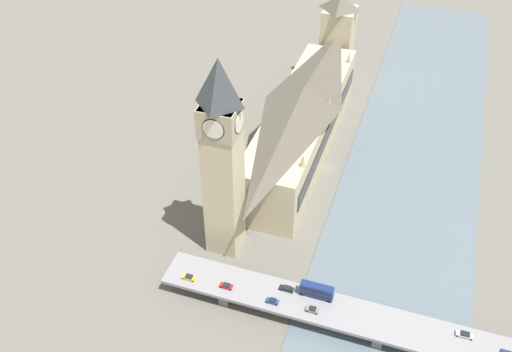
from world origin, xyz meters
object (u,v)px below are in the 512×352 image
at_px(clock_tower, 222,156).
at_px(car_southbound_tail, 287,288).
at_px(car_northbound_lead, 273,301).
at_px(car_southbound_lead, 312,309).
at_px(double_decker_bus_mid, 317,290).
at_px(car_southbound_mid, 226,286).
at_px(parliament_hall, 302,121).
at_px(road_bridge, 381,325).
at_px(car_northbound_tail, 465,335).
at_px(victoria_tower, 337,40).
at_px(car_northbound_mid, 189,277).

relative_size(clock_tower, car_southbound_tail, 16.00).
distance_m(car_northbound_lead, car_southbound_lead, 12.25).
xyz_separation_m(clock_tower, car_northbound_lead, (-24.15, 23.26, -32.50)).
bearing_deg(car_southbound_lead, clock_tower, -31.67).
xyz_separation_m(double_decker_bus_mid, car_southbound_tail, (9.26, 0.68, -1.94)).
distance_m(double_decker_bus_mid, car_southbound_mid, 28.00).
height_order(parliament_hall, road_bridge, parliament_hall).
bearing_deg(car_southbound_mid, car_northbound_tail, -175.73).
bearing_deg(parliament_hall, double_decker_bus_mid, 108.49).
bearing_deg(victoria_tower, car_southbound_mid, 89.44).
height_order(victoria_tower, double_decker_bus_mid, victoria_tower).
height_order(double_decker_bus_mid, car_northbound_lead, double_decker_bus_mid).
relative_size(car_northbound_tail, car_southbound_tail, 1.06).
height_order(car_northbound_lead, car_southbound_tail, car_southbound_tail).
xyz_separation_m(clock_tower, car_northbound_mid, (3.74, 22.82, -32.55)).
bearing_deg(car_southbound_tail, car_northbound_lead, 65.81).
height_order(clock_tower, car_southbound_mid, clock_tower).
bearing_deg(car_southbound_lead, car_northbound_mid, 0.55).
bearing_deg(double_decker_bus_mid, car_southbound_lead, 92.63).
bearing_deg(victoria_tower, parliament_hall, 90.05).
xyz_separation_m(victoria_tower, car_northbound_mid, (13.92, 146.29, -15.98)).
bearing_deg(car_northbound_lead, car_northbound_mid, -0.90).
height_order(car_northbound_mid, car_southbound_mid, car_southbound_mid).
bearing_deg(double_decker_bus_mid, car_northbound_mid, 8.90).
relative_size(car_northbound_mid, car_southbound_mid, 1.07).
bearing_deg(parliament_hall, victoria_tower, -89.95).
relative_size(car_northbound_lead, car_northbound_tail, 0.81).
bearing_deg(victoria_tower, road_bridge, 107.98).
relative_size(parliament_hall, road_bridge, 0.75).
bearing_deg(car_northbound_mid, clock_tower, -99.30).
relative_size(clock_tower, car_northbound_lead, 18.68).
distance_m(car_northbound_lead, car_southbound_tail, 6.57).
relative_size(car_northbound_mid, car_northbound_tail, 0.90).
bearing_deg(car_northbound_lead, car_southbound_lead, -176.16).
bearing_deg(double_decker_bus_mid, clock_tower, -24.67).
bearing_deg(car_southbound_mid, victoria_tower, -90.56).
relative_size(parliament_hall, victoria_tower, 2.13).
bearing_deg(car_southbound_tail, double_decker_bus_mid, -175.81).
distance_m(parliament_hall, car_northbound_tail, 104.89).
bearing_deg(car_southbound_lead, car_southbound_tail, -28.50).
distance_m(victoria_tower, car_southbound_tail, 142.60).
bearing_deg(car_southbound_mid, double_decker_bus_mid, -168.18).
relative_size(car_northbound_tail, car_southbound_mid, 1.19).
relative_size(car_southbound_mid, car_southbound_tail, 0.90).
xyz_separation_m(car_northbound_mid, car_southbound_mid, (-12.50, -0.52, 0.05)).
distance_m(double_decker_bus_mid, car_southbound_lead, 6.18).
bearing_deg(car_northbound_mid, car_southbound_mid, -177.64).
bearing_deg(road_bridge, car_southbound_mid, 2.85).
xyz_separation_m(double_decker_bus_mid, car_northbound_lead, (11.95, 6.67, -1.96)).
relative_size(double_decker_bus_mid, car_northbound_lead, 2.71).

